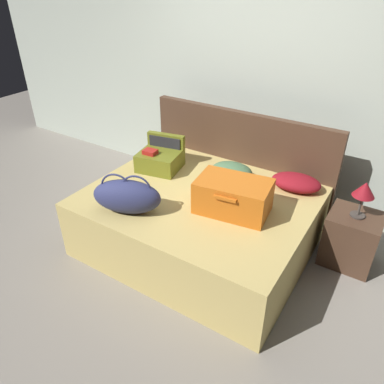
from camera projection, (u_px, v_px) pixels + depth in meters
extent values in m
plane|color=gray|center=(175.00, 269.00, 3.32)|extent=(12.00, 12.00, 0.00)
cube|color=#B7C1B2|center=(262.00, 83.00, 3.83)|extent=(8.00, 0.10, 2.60)
cube|color=tan|center=(199.00, 221.00, 3.46)|extent=(1.97, 1.58, 0.57)
cube|color=#4C3323|center=(240.00, 162.00, 3.92)|extent=(2.01, 0.08, 1.10)
cube|color=#D16619|center=(233.00, 199.00, 3.05)|extent=(0.64, 0.45, 0.23)
cube|color=#28282D|center=(233.00, 195.00, 3.03)|extent=(0.57, 0.40, 0.16)
cube|color=#B21E19|center=(220.00, 186.00, 2.99)|extent=(0.14, 0.12, 0.03)
cube|color=black|center=(246.00, 186.00, 2.98)|extent=(0.16, 0.14, 0.03)
cube|color=#D16619|center=(234.00, 184.00, 2.98)|extent=(0.64, 0.45, 0.05)
cube|color=#D16619|center=(225.00, 199.00, 2.83)|extent=(0.18, 0.05, 0.02)
cube|color=olive|center=(159.00, 162.00, 3.69)|extent=(0.45, 0.39, 0.18)
cube|color=#28282D|center=(159.00, 159.00, 3.68)|extent=(0.40, 0.34, 0.13)
cube|color=#B21E19|center=(150.00, 152.00, 3.63)|extent=(0.14, 0.11, 0.05)
cube|color=olive|center=(166.00, 148.00, 3.81)|extent=(0.40, 0.13, 0.32)
cube|color=#28282D|center=(165.00, 149.00, 3.78)|extent=(0.33, 0.08, 0.27)
ellipsoid|color=navy|center=(127.00, 197.00, 3.02)|extent=(0.63, 0.45, 0.29)
torus|color=navy|center=(116.00, 187.00, 2.99)|extent=(0.24, 0.11, 0.25)
torus|color=navy|center=(136.00, 189.00, 2.97)|extent=(0.24, 0.11, 0.25)
ellipsoid|color=#4C724C|center=(232.00, 171.00, 3.52)|extent=(0.44, 0.34, 0.17)
ellipsoid|color=maroon|center=(296.00, 182.00, 3.37)|extent=(0.48, 0.34, 0.15)
cube|color=#4C3323|center=(351.00, 239.00, 3.29)|extent=(0.44, 0.40, 0.50)
cylinder|color=#3F3833|center=(357.00, 215.00, 3.15)|extent=(0.13, 0.13, 0.01)
cylinder|color=#4C443D|center=(360.00, 205.00, 3.10)|extent=(0.02, 0.02, 0.19)
cone|color=maroon|center=(365.00, 189.00, 3.02)|extent=(0.18, 0.18, 0.13)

